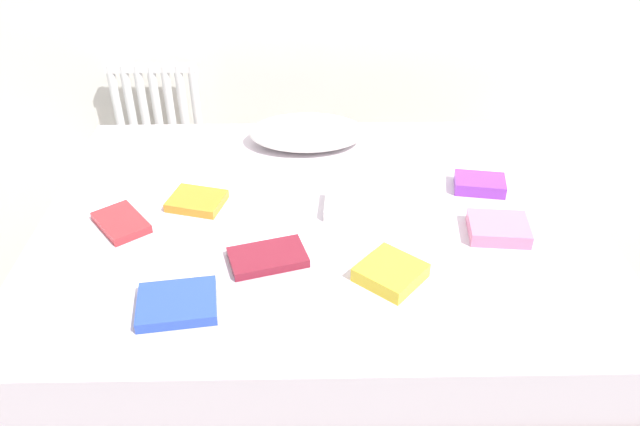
# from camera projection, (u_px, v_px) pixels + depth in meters

# --- Properties ---
(ground_plane) EXTENTS (8.00, 8.00, 0.00)m
(ground_plane) POSITION_uv_depth(u_px,v_px,m) (320.00, 319.00, 2.50)
(ground_plane) COLOR #9E998E
(bed) EXTENTS (2.00, 1.50, 0.50)m
(bed) POSITION_uv_depth(u_px,v_px,m) (320.00, 271.00, 2.36)
(bed) COLOR brown
(bed) RESTS_ON ground
(radiator) EXTENTS (0.45, 0.04, 0.51)m
(radiator) POSITION_uv_depth(u_px,v_px,m) (157.00, 111.00, 3.28)
(radiator) COLOR white
(radiator) RESTS_ON ground
(pillow) EXTENTS (0.48, 0.29, 0.11)m
(pillow) POSITION_uv_depth(u_px,v_px,m) (307.00, 132.00, 2.62)
(pillow) COLOR white
(pillow) RESTS_ON bed
(textbook_yellow) EXTENTS (0.25, 0.25, 0.05)m
(textbook_yellow) POSITION_uv_depth(u_px,v_px,m) (391.00, 273.00, 1.92)
(textbook_yellow) COLOR yellow
(textbook_yellow) RESTS_ON bed
(textbook_pink) EXTENTS (0.21, 0.18, 0.05)m
(textbook_pink) POSITION_uv_depth(u_px,v_px,m) (498.00, 228.00, 2.11)
(textbook_pink) COLOR pink
(textbook_pink) RESTS_ON bed
(textbook_white) EXTENTS (0.25, 0.18, 0.04)m
(textbook_white) POSITION_uv_depth(u_px,v_px,m) (358.00, 206.00, 2.23)
(textbook_white) COLOR white
(textbook_white) RESTS_ON bed
(textbook_maroon) EXTENTS (0.27, 0.21, 0.03)m
(textbook_maroon) POSITION_uv_depth(u_px,v_px,m) (268.00, 257.00, 2.00)
(textbook_maroon) COLOR maroon
(textbook_maroon) RESTS_ON bed
(textbook_blue) EXTENTS (0.25, 0.21, 0.03)m
(textbook_blue) POSITION_uv_depth(u_px,v_px,m) (177.00, 304.00, 1.82)
(textbook_blue) COLOR #2847B7
(textbook_blue) RESTS_ON bed
(textbook_orange) EXTENTS (0.22, 0.20, 0.03)m
(textbook_orange) POSITION_uv_depth(u_px,v_px,m) (197.00, 201.00, 2.27)
(textbook_orange) COLOR orange
(textbook_orange) RESTS_ON bed
(textbook_red) EXTENTS (0.23, 0.25, 0.03)m
(textbook_red) POSITION_uv_depth(u_px,v_px,m) (121.00, 223.00, 2.16)
(textbook_red) COLOR red
(textbook_red) RESTS_ON bed
(textbook_purple) EXTENTS (0.20, 0.15, 0.05)m
(textbook_purple) POSITION_uv_depth(u_px,v_px,m) (480.00, 184.00, 2.35)
(textbook_purple) COLOR purple
(textbook_purple) RESTS_ON bed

